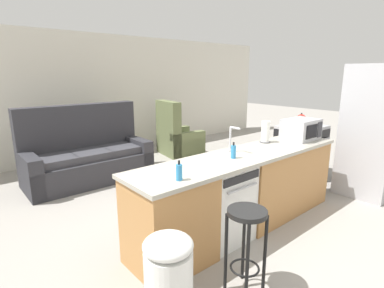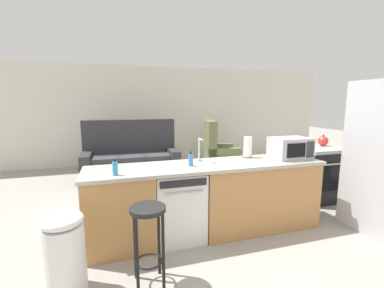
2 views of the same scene
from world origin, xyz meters
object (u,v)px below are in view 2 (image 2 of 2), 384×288
object	(u,v)px
trash_bin	(64,252)
bar_stool	(148,229)
dish_soap_bottle	(115,168)
paper_towel_roll	(248,148)
couch	(131,160)
microwave	(290,148)
dishwasher	(178,205)
armchair	(217,154)
soap_bottle	(191,160)
kettle	(323,141)
stove_range	(318,173)

from	to	relation	value
trash_bin	bar_stool	bearing A→B (deg)	-7.83
dish_soap_bottle	paper_towel_roll	bearing A→B (deg)	12.43
trash_bin	couch	size ratio (longest dim) A/B	0.37
microwave	dishwasher	bearing A→B (deg)	179.95
dishwasher	dish_soap_bottle	bearing A→B (deg)	-165.18
dishwasher	dish_soap_bottle	xyz separation A→B (m)	(-0.70, -0.19, 0.55)
couch	paper_towel_roll	bearing A→B (deg)	-61.63
paper_towel_roll	armchair	xyz separation A→B (m)	(0.76, 2.91, -0.69)
bar_stool	trash_bin	size ratio (longest dim) A/B	1.00
paper_towel_roll	armchair	bearing A→B (deg)	75.27
soap_bottle	couch	xyz separation A→B (m)	(-0.53, 2.84, -0.58)
dishwasher	soap_bottle	world-z (taller)	soap_bottle
kettle	armchair	bearing A→B (deg)	111.75
paper_towel_roll	dish_soap_bottle	xyz separation A→B (m)	(-1.74, -0.38, -0.07)
trash_bin	armchair	bearing A→B (deg)	51.69
dishwasher	paper_towel_roll	size ratio (longest dim) A/B	2.98
dishwasher	stove_range	distance (m)	2.66
paper_towel_roll	bar_stool	size ratio (longest dim) A/B	0.38
microwave	paper_towel_roll	size ratio (longest dim) A/B	1.77
trash_bin	soap_bottle	bearing A→B (deg)	24.55
soap_bottle	dish_soap_bottle	size ratio (longest dim) A/B	1.00
dishwasher	soap_bottle	distance (m)	0.58
dishwasher	armchair	bearing A→B (deg)	59.88
dishwasher	dish_soap_bottle	distance (m)	0.91
microwave	bar_stool	xyz separation A→B (m)	(-2.01, -0.72, -0.50)
stove_range	dish_soap_bottle	world-z (taller)	dish_soap_bottle
trash_bin	couch	bearing A→B (deg)	77.25
dishwasher	microwave	xyz separation A→B (m)	(1.57, -0.00, 0.62)
paper_towel_roll	soap_bottle	xyz separation A→B (m)	(-0.88, -0.23, -0.07)
dishwasher	stove_range	world-z (taller)	stove_range
stove_range	soap_bottle	world-z (taller)	soap_bottle
paper_towel_roll	couch	size ratio (longest dim) A/B	0.14
bar_stool	dish_soap_bottle	bearing A→B (deg)	115.57
microwave	bar_stool	distance (m)	2.20
stove_range	soap_bottle	bearing A→B (deg)	-166.64
dishwasher	trash_bin	distance (m)	1.31
dish_soap_bottle	trash_bin	world-z (taller)	dish_soap_bottle
soap_bottle	armchair	world-z (taller)	armchair
kettle	couch	bearing A→B (deg)	145.89
dishwasher	dish_soap_bottle	world-z (taller)	dish_soap_bottle
dishwasher	microwave	bearing A→B (deg)	-0.05
dishwasher	microwave	world-z (taller)	microwave
armchair	couch	bearing A→B (deg)	-172.16
bar_stool	trash_bin	distance (m)	0.73
dishwasher	couch	bearing A→B (deg)	97.54
paper_towel_roll	soap_bottle	bearing A→B (deg)	-165.38
bar_stool	armchair	distance (m)	4.44
armchair	dishwasher	bearing A→B (deg)	-120.12
stove_range	armchair	xyz separation A→B (m)	(-0.80, 2.56, -0.10)
dishwasher	dish_soap_bottle	size ratio (longest dim) A/B	4.77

